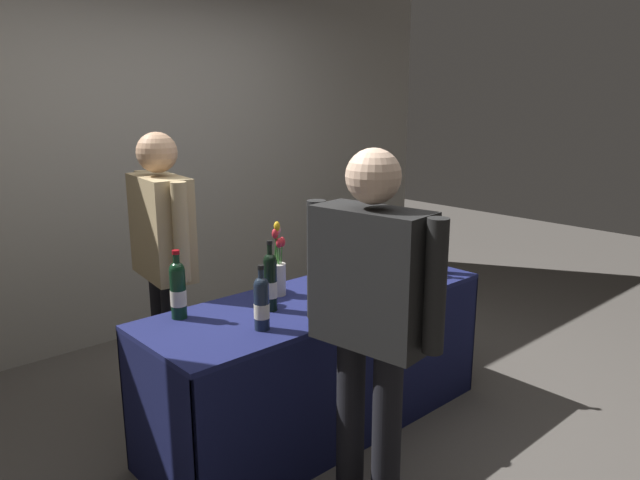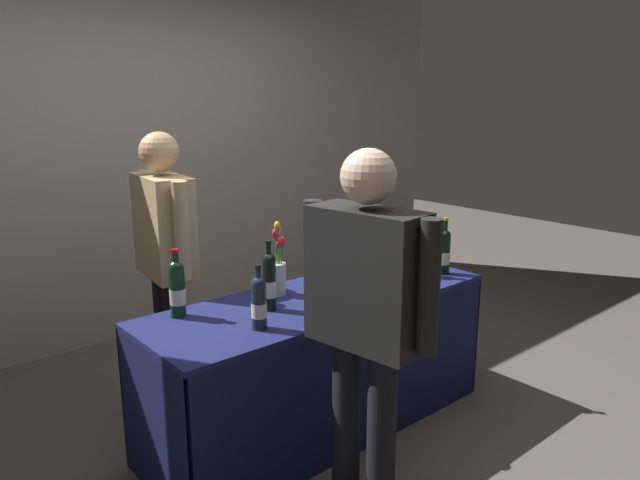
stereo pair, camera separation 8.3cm
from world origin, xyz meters
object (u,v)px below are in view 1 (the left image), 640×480
object	(u,v)px
display_bottle_0	(262,303)
wine_glass_mid	(374,257)
featured_wine_bottle	(410,250)
tasting_table	(320,338)
taster_foreground_right	(371,306)
flower_vase	(277,271)
wine_glass_near_vendor	(353,285)
vendor_presenter	(163,248)

from	to	relation	value
display_bottle_0	wine_glass_mid	distance (m)	1.00
featured_wine_bottle	display_bottle_0	bearing A→B (deg)	-175.00
tasting_table	taster_foreground_right	distance (m)	0.83
tasting_table	wine_glass_mid	world-z (taller)	wine_glass_mid
flower_vase	featured_wine_bottle	bearing A→B (deg)	-15.80
featured_wine_bottle	display_bottle_0	xyz separation A→B (m)	(-1.13, -0.10, -0.02)
display_bottle_0	wine_glass_near_vendor	xyz separation A→B (m)	(0.52, -0.05, -0.02)
flower_vase	vendor_presenter	bearing A→B (deg)	121.19
wine_glass_near_vendor	display_bottle_0	bearing A→B (deg)	174.77
featured_wine_bottle	wine_glass_mid	distance (m)	0.21
flower_vase	wine_glass_near_vendor	bearing A→B (deg)	-64.60
wine_glass_near_vendor	vendor_presenter	size ratio (longest dim) A/B	0.09
display_bottle_0	taster_foreground_right	size ratio (longest dim) A/B	0.19
flower_vase	taster_foreground_right	distance (m)	0.83
display_bottle_0	vendor_presenter	bearing A→B (deg)	89.88
vendor_presenter	featured_wine_bottle	bearing A→B (deg)	62.40
tasting_table	featured_wine_bottle	world-z (taller)	featured_wine_bottle
wine_glass_mid	tasting_table	bearing A→B (deg)	-171.72
wine_glass_near_vendor	flower_vase	world-z (taller)	flower_vase
wine_glass_mid	taster_foreground_right	bearing A→B (deg)	-138.31
wine_glass_near_vendor	flower_vase	bearing A→B (deg)	115.40
display_bottle_0	wine_glass_near_vendor	size ratio (longest dim) A/B	2.01
display_bottle_0	flower_vase	world-z (taller)	flower_vase
featured_wine_bottle	wine_glass_mid	bearing A→B (deg)	142.71
display_bottle_0	wine_glass_mid	bearing A→B (deg)	12.95
wine_glass_mid	flower_vase	size ratio (longest dim) A/B	0.37
wine_glass_near_vendor	wine_glass_mid	size ratio (longest dim) A/B	1.01
display_bottle_0	flower_vase	bearing A→B (deg)	43.19
taster_foreground_right	wine_glass_mid	bearing A→B (deg)	-55.95
featured_wine_bottle	taster_foreground_right	size ratio (longest dim) A/B	0.22
wine_glass_near_vendor	vendor_presenter	xyz separation A→B (m)	(-0.52, 0.94, 0.09)
tasting_table	display_bottle_0	bearing A→B (deg)	-162.55
tasting_table	display_bottle_0	size ratio (longest dim) A/B	6.43
wine_glass_mid	taster_foreground_right	world-z (taller)	taster_foreground_right
display_bottle_0	wine_glass_near_vendor	distance (m)	0.52
taster_foreground_right	wine_glass_near_vendor	bearing A→B (deg)	-45.95
tasting_table	wine_glass_near_vendor	distance (m)	0.39
featured_wine_bottle	vendor_presenter	xyz separation A→B (m)	(-1.13, 0.79, 0.06)
wine_glass_mid	vendor_presenter	xyz separation A→B (m)	(-0.97, 0.67, 0.09)
tasting_table	wine_glass_mid	distance (m)	0.59
wine_glass_mid	vendor_presenter	world-z (taller)	vendor_presenter
featured_wine_bottle	vendor_presenter	world-z (taller)	vendor_presenter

